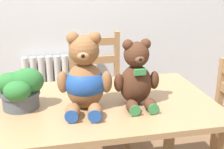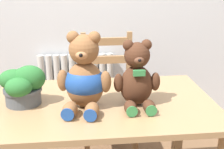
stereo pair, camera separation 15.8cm
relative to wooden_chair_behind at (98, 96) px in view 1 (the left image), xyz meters
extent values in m
cylinder|color=beige|center=(-0.56, 0.47, -0.11)|extent=(0.06, 0.06, 0.67)
cylinder|color=beige|center=(-0.49, 0.47, -0.11)|extent=(0.06, 0.06, 0.67)
cylinder|color=beige|center=(-0.43, 0.47, -0.11)|extent=(0.06, 0.06, 0.67)
cylinder|color=beige|center=(-0.36, 0.47, -0.11)|extent=(0.06, 0.06, 0.67)
cylinder|color=beige|center=(-0.29, 0.47, -0.11)|extent=(0.06, 0.06, 0.67)
cylinder|color=beige|center=(-0.22, 0.47, -0.11)|extent=(0.06, 0.06, 0.67)
cylinder|color=beige|center=(-0.15, 0.47, -0.11)|extent=(0.06, 0.06, 0.67)
cylinder|color=beige|center=(-0.08, 0.47, -0.11)|extent=(0.06, 0.06, 0.67)
cylinder|color=beige|center=(-0.01, 0.47, -0.11)|extent=(0.06, 0.06, 0.67)
cylinder|color=beige|center=(0.06, 0.47, -0.11)|extent=(0.06, 0.06, 0.67)
cube|color=beige|center=(-0.25, 0.47, -0.43)|extent=(0.69, 0.10, 0.04)
cube|color=#9E7A51|center=(-0.10, -0.74, 0.26)|extent=(1.19, 0.77, 0.03)
cube|color=#9E7A51|center=(-0.65, -0.41, -0.10)|extent=(0.06, 0.06, 0.69)
cube|color=#9E7A51|center=(0.45, -0.41, -0.10)|extent=(0.06, 0.06, 0.69)
cube|color=#997047|center=(0.00, -0.05, -0.03)|extent=(0.41, 0.40, 0.03)
cube|color=#997047|center=(0.18, -0.23, -0.25)|extent=(0.04, 0.04, 0.40)
cube|color=#997047|center=(-0.18, -0.23, -0.25)|extent=(0.04, 0.04, 0.40)
cube|color=#997047|center=(0.18, 0.13, 0.02)|extent=(0.04, 0.04, 0.93)
cube|color=#997047|center=(-0.18, 0.13, 0.02)|extent=(0.04, 0.04, 0.93)
cube|color=#997047|center=(0.00, 0.13, 0.41)|extent=(0.33, 0.03, 0.06)
cube|color=#997047|center=(0.00, 0.13, 0.26)|extent=(0.33, 0.03, 0.06)
cube|color=#997047|center=(0.73, -0.53, -0.02)|extent=(0.04, 0.04, 0.86)
ellipsoid|color=brown|center=(-0.20, -0.79, 0.39)|extent=(0.22, 0.20, 0.24)
sphere|color=brown|center=(-0.20, -0.79, 0.57)|extent=(0.15, 0.15, 0.15)
sphere|color=brown|center=(-0.14, -0.80, 0.63)|extent=(0.06, 0.06, 0.06)
sphere|color=brown|center=(-0.25, -0.78, 0.63)|extent=(0.06, 0.06, 0.06)
ellipsoid|color=#B2794C|center=(-0.21, -0.84, 0.56)|extent=(0.07, 0.07, 0.05)
sphere|color=black|center=(-0.21, -0.87, 0.57)|extent=(0.02, 0.02, 0.02)
ellipsoid|color=brown|center=(-0.09, -0.83, 0.42)|extent=(0.07, 0.07, 0.11)
ellipsoid|color=brown|center=(-0.31, -0.79, 0.42)|extent=(0.07, 0.07, 0.11)
ellipsoid|color=brown|center=(-0.17, -0.92, 0.31)|extent=(0.09, 0.13, 0.07)
cylinder|color=#1E4793|center=(-0.18, -0.98, 0.31)|extent=(0.06, 0.02, 0.06)
ellipsoid|color=brown|center=(-0.27, -0.90, 0.31)|extent=(0.09, 0.13, 0.07)
cylinder|color=#1E4793|center=(-0.28, -0.95, 0.31)|extent=(0.06, 0.02, 0.06)
ellipsoid|color=#1E4793|center=(-0.20, -0.79, 0.40)|extent=(0.24, 0.22, 0.17)
ellipsoid|color=#472819|center=(0.07, -0.79, 0.38)|extent=(0.17, 0.15, 0.21)
sphere|color=#472819|center=(0.07, -0.79, 0.54)|extent=(0.13, 0.13, 0.13)
sphere|color=#472819|center=(0.12, -0.79, 0.59)|extent=(0.06, 0.06, 0.06)
sphere|color=#472819|center=(0.02, -0.79, 0.59)|extent=(0.06, 0.06, 0.06)
ellipsoid|color=brown|center=(0.07, -0.84, 0.53)|extent=(0.06, 0.05, 0.04)
sphere|color=black|center=(0.07, -0.86, 0.53)|extent=(0.02, 0.02, 0.02)
ellipsoid|color=#472819|center=(0.16, -0.81, 0.40)|extent=(0.05, 0.05, 0.10)
ellipsoid|color=#472819|center=(-0.03, -0.80, 0.40)|extent=(0.05, 0.05, 0.10)
ellipsoid|color=#472819|center=(0.12, -0.90, 0.30)|extent=(0.06, 0.11, 0.06)
cylinder|color=#337F42|center=(0.12, -0.95, 0.30)|extent=(0.06, 0.01, 0.06)
ellipsoid|color=#472819|center=(0.02, -0.90, 0.30)|extent=(0.06, 0.11, 0.06)
cylinder|color=#337F42|center=(0.02, -0.95, 0.30)|extent=(0.06, 0.01, 0.06)
cube|color=#337F42|center=(0.07, -0.86, 0.46)|extent=(0.06, 0.02, 0.03)
cylinder|color=#4C5156|center=(-0.52, -0.72, 0.31)|extent=(0.18, 0.18, 0.09)
cylinder|color=#4C5156|center=(-0.52, -0.72, 0.35)|extent=(0.20, 0.20, 0.02)
ellipsoid|color=#286B2D|center=(-0.48, -0.73, 0.41)|extent=(0.16, 0.12, 0.14)
ellipsoid|color=#286B2D|center=(-0.52, -0.68, 0.41)|extent=(0.10, 0.08, 0.10)
ellipsoid|color=#286B2D|center=(-0.56, -0.72, 0.41)|extent=(0.15, 0.11, 0.11)
ellipsoid|color=#286B2D|center=(-0.53, -0.78, 0.39)|extent=(0.14, 0.11, 0.10)
camera|label=1|loc=(-0.38, -2.25, 0.94)|focal=50.00mm
camera|label=2|loc=(-0.22, -2.28, 0.94)|focal=50.00mm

